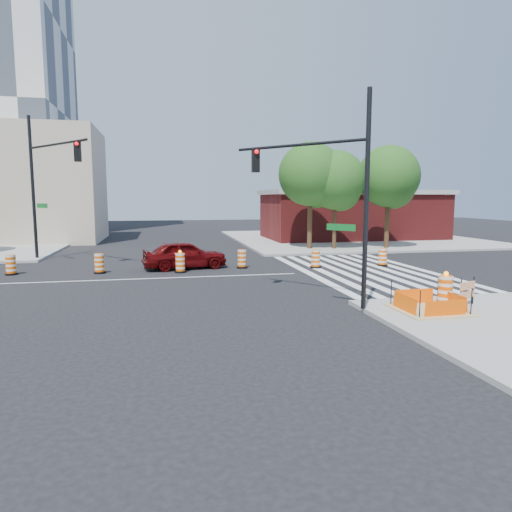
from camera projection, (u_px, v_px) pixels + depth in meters
name	position (u px, v px, depth m)	size (l,w,h in m)	color
ground	(155.00, 278.00, 22.11)	(120.00, 120.00, 0.00)	black
sidewalk_ne	(351.00, 238.00, 43.23)	(22.00, 22.00, 0.15)	gray
crosswalk_east	(365.00, 271.00, 24.33)	(6.75, 13.50, 0.01)	silver
lane_centerline	(155.00, 278.00, 22.11)	(14.00, 0.12, 0.01)	silver
excavation_pit	(429.00, 308.00, 15.16)	(2.20, 2.20, 0.90)	tan
brick_storefront	(352.00, 215.00, 42.94)	(16.50, 8.50, 4.60)	maroon
beige_midrise	(18.00, 185.00, 40.41)	(14.00, 10.00, 10.00)	#C2AD94
red_coupe	(185.00, 255.00, 25.13)	(1.84, 4.57, 1.56)	#4E0607
signal_pole_se	(326.00, 181.00, 15.86)	(3.66, 4.24, 7.25)	black
signal_pole_nw	(46.00, 173.00, 26.86)	(4.18, 5.28, 8.71)	black
pit_drum	(445.00, 291.00, 15.81)	(0.61, 0.61, 1.21)	black
barricade	(467.00, 290.00, 15.83)	(0.80, 0.35, 0.99)	#F35C05
tree_north_c	(311.00, 178.00, 33.47)	(4.68, 4.68, 7.96)	#382314
tree_north_d	(336.00, 183.00, 33.39)	(4.33, 4.33, 7.36)	#382314
tree_north_e	(389.00, 180.00, 34.00)	(4.58, 4.58, 7.78)	#382314
median_drum_1	(11.00, 266.00, 23.08)	(0.60, 0.60, 1.02)	black
median_drum_2	(99.00, 264.00, 23.54)	(0.60, 0.60, 1.02)	black
median_drum_3	(180.00, 263.00, 23.80)	(0.60, 0.60, 1.18)	black
median_drum_4	(242.00, 260.00, 25.33)	(0.60, 0.60, 1.02)	black
median_drum_5	(316.00, 259.00, 25.37)	(0.60, 0.60, 1.02)	black
median_drum_6	(383.00, 258.00, 26.11)	(0.60, 0.60, 1.02)	black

